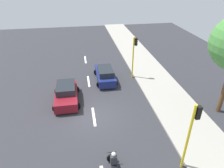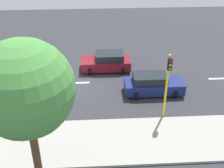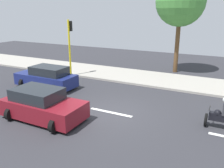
# 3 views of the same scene
# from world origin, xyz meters

# --- Properties ---
(ground_plane) EXTENTS (40.00, 60.00, 0.10)m
(ground_plane) POSITION_xyz_m (0.00, 0.00, -0.05)
(ground_plane) COLOR #2D2D33
(sidewalk) EXTENTS (4.00, 60.00, 0.15)m
(sidewalk) POSITION_xyz_m (7.00, 0.00, 0.07)
(sidewalk) COLOR #9E998E
(sidewalk) RESTS_ON ground
(lane_stripe_mid) EXTENTS (0.20, 2.40, 0.01)m
(lane_stripe_mid) POSITION_xyz_m (0.00, 0.00, 0.01)
(lane_stripe_mid) COLOR white
(lane_stripe_mid) RESTS_ON ground
(lane_stripe_south) EXTENTS (0.20, 2.40, 0.01)m
(lane_stripe_south) POSITION_xyz_m (0.00, 6.00, 0.01)
(lane_stripe_south) COLOR white
(lane_stripe_south) RESTS_ON ground
(lane_stripe_far_south) EXTENTS (0.20, 2.40, 0.01)m
(lane_stripe_far_south) POSITION_xyz_m (0.00, 12.00, 0.01)
(lane_stripe_far_south) COLOR white
(lane_stripe_far_south) RESTS_ON ground
(car_dark_blue) EXTENTS (2.15, 4.31, 1.52)m
(car_dark_blue) POSITION_xyz_m (1.76, 5.90, 0.71)
(car_dark_blue) COLOR navy
(car_dark_blue) RESTS_ON ground
(car_maroon) EXTENTS (2.32, 4.11, 1.52)m
(car_maroon) POSITION_xyz_m (-2.15, 2.66, 0.71)
(car_maroon) COLOR maroon
(car_maroon) RESTS_ON ground
(motorcycle) EXTENTS (0.60, 1.30, 1.53)m
(motorcycle) POSITION_xyz_m (0.68, -5.21, 0.64)
(motorcycle) COLOR black
(motorcycle) RESTS_ON ground
(traffic_light_corner) EXTENTS (0.49, 0.24, 4.50)m
(traffic_light_corner) POSITION_xyz_m (4.85, -5.64, 2.93)
(traffic_light_corner) COLOR yellow
(traffic_light_corner) RESTS_ON ground
(traffic_light_midblock) EXTENTS (0.49, 0.24, 4.50)m
(traffic_light_midblock) POSITION_xyz_m (4.85, 6.09, 2.93)
(traffic_light_midblock) COLOR yellow
(traffic_light_midblock) RESTS_ON ground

